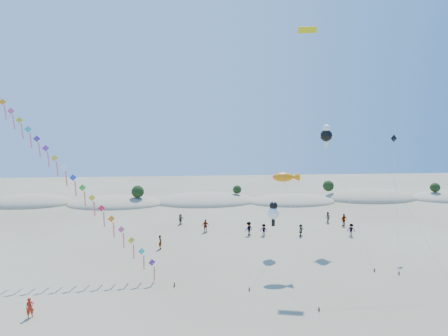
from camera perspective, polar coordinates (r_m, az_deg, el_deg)
dune_ridge at (r=69.73m, az=-2.02°, el=-5.12°), size 145.30×11.49×5.57m
kite_train at (r=40.32m, az=-24.27°, el=1.14°), size 22.25×10.30×21.15m
fish_kite at (r=38.20m, az=9.44°, el=-1.41°), size 2.69×10.17×9.69m
cartoon_kite_low at (r=42.11m, az=7.53°, el=-6.61°), size 4.74×9.77×5.98m
cartoon_kite_high at (r=47.21m, az=15.33°, el=4.95°), size 2.72×10.98×14.44m
parafoil_kite at (r=42.85m, az=13.15°, el=18.84°), size 10.76×13.31×24.83m
dark_kite at (r=45.48m, az=24.64°, el=-1.08°), size 4.06×8.93×13.29m
flyer_foreground at (r=33.50m, az=-27.46°, el=-18.38°), size 0.68×0.62×1.55m
beachgoers at (r=51.31m, az=7.34°, el=-8.77°), size 26.01×11.56×1.80m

